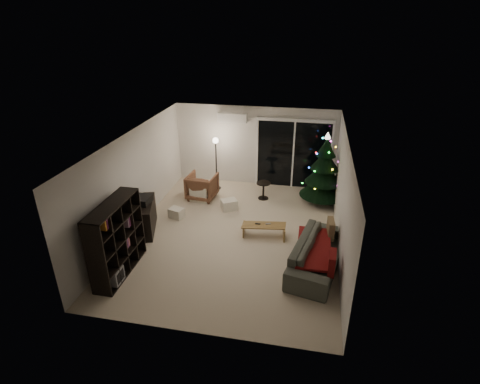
# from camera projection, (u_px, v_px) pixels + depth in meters

# --- Properties ---
(room) EXTENTS (6.50, 7.51, 2.60)m
(room) POSITION_uv_depth(u_px,v_px,m) (261.00, 176.00, 10.15)
(room) COLOR beige
(room) RESTS_ON ground
(bookshelf) EXTENTS (0.46, 1.62, 1.61)m
(bookshelf) POSITION_uv_depth(u_px,v_px,m) (108.00, 238.00, 7.70)
(bookshelf) COLOR black
(bookshelf) RESTS_ON floor
(media_cabinet) EXTENTS (0.82, 1.32, 0.77)m
(media_cabinet) POSITION_uv_depth(u_px,v_px,m) (144.00, 217.00, 9.38)
(media_cabinet) COLOR black
(media_cabinet) RESTS_ON floor
(stereo) EXTENTS (0.39, 0.46, 0.16)m
(stereo) POSITION_uv_depth(u_px,v_px,m) (142.00, 200.00, 9.18)
(stereo) COLOR black
(stereo) RESTS_ON media_cabinet
(armchair) EXTENTS (0.87, 0.89, 0.75)m
(armchair) POSITION_uv_depth(u_px,v_px,m) (202.00, 186.00, 11.07)
(armchair) COLOR brown
(armchair) RESTS_ON floor
(ottoman) EXTENTS (0.62, 0.62, 0.49)m
(ottoman) POSITION_uv_depth(u_px,v_px,m) (202.00, 192.00, 11.04)
(ottoman) COLOR beige
(ottoman) RESTS_ON floor
(cardboard_box_a) EXTENTS (0.44, 0.38, 0.26)m
(cardboard_box_a) POSITION_uv_depth(u_px,v_px,m) (176.00, 213.00, 10.09)
(cardboard_box_a) COLOR silver
(cardboard_box_a) RESTS_ON floor
(cardboard_box_b) EXTENTS (0.52, 0.49, 0.29)m
(cardboard_box_b) POSITION_uv_depth(u_px,v_px,m) (229.00, 205.00, 10.50)
(cardboard_box_b) COLOR silver
(cardboard_box_b) RESTS_ON floor
(side_table) EXTENTS (0.47, 0.47, 0.52)m
(side_table) POSITION_uv_depth(u_px,v_px,m) (263.00, 191.00, 11.08)
(side_table) COLOR black
(side_table) RESTS_ON floor
(floor_lamp) EXTENTS (0.26, 0.26, 1.59)m
(floor_lamp) POSITION_uv_depth(u_px,v_px,m) (216.00, 165.00, 11.51)
(floor_lamp) COLOR black
(floor_lamp) RESTS_ON floor
(sofa) EXTENTS (1.35, 2.39, 0.66)m
(sofa) POSITION_uv_depth(u_px,v_px,m) (318.00, 254.00, 8.03)
(sofa) COLOR #292B25
(sofa) RESTS_ON floor
(sofa_throw) EXTENTS (0.70, 1.62, 0.05)m
(sofa_throw) POSITION_uv_depth(u_px,v_px,m) (314.00, 247.00, 7.98)
(sofa_throw) COLOR maroon
(sofa_throw) RESTS_ON sofa
(cushion_a) EXTENTS (0.17, 0.44, 0.43)m
(cushion_a) POSITION_uv_depth(u_px,v_px,m) (331.00, 229.00, 8.44)
(cushion_a) COLOR olive
(cushion_a) RESTS_ON sofa
(cushion_b) EXTENTS (0.16, 0.44, 0.43)m
(cushion_b) POSITION_uv_depth(u_px,v_px,m) (332.00, 263.00, 7.29)
(cushion_b) COLOR maroon
(cushion_b) RESTS_ON sofa
(coffee_table) EXTENTS (1.10, 0.51, 0.34)m
(coffee_table) POSITION_uv_depth(u_px,v_px,m) (264.00, 231.00, 9.20)
(coffee_table) COLOR #9C7441
(coffee_table) RESTS_ON floor
(remote_a) EXTENTS (0.13, 0.04, 0.02)m
(remote_a) POSITION_uv_depth(u_px,v_px,m) (258.00, 224.00, 9.15)
(remote_a) COLOR black
(remote_a) RESTS_ON coffee_table
(remote_b) EXTENTS (0.13, 0.08, 0.02)m
(remote_b) POSITION_uv_depth(u_px,v_px,m) (268.00, 224.00, 9.15)
(remote_b) COLOR slate
(remote_b) RESTS_ON coffee_table
(christmas_tree) EXTENTS (1.46, 1.46, 2.11)m
(christmas_tree) POSITION_uv_depth(u_px,v_px,m) (324.00, 169.00, 10.51)
(christmas_tree) COLOR black
(christmas_tree) RESTS_ON floor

